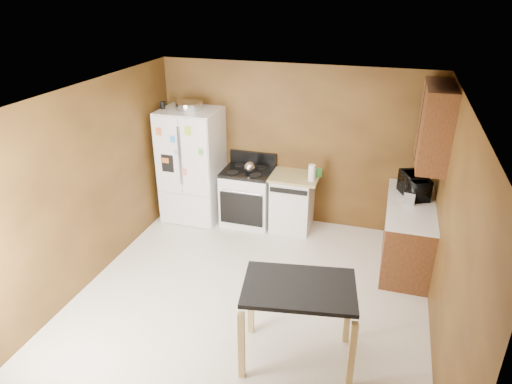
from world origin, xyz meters
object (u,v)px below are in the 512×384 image
at_px(green_canister, 319,173).
at_px(paper_towel, 312,173).
at_px(toaster, 411,196).
at_px(microwave, 414,186).
at_px(refrigerator, 192,165).
at_px(island, 299,298).
at_px(pen_cup, 163,105).
at_px(dishwasher, 292,201).
at_px(kettle, 250,167).
at_px(roasting_pan, 189,106).
at_px(gas_range, 248,196).

bearing_deg(green_canister, paper_towel, -112.88).
bearing_deg(toaster, microwave, 91.03).
distance_m(paper_towel, toaster, 1.44).
relative_size(refrigerator, island, 1.49).
relative_size(toaster, microwave, 0.46).
bearing_deg(microwave, pen_cup, 64.64).
bearing_deg(dishwasher, green_canister, 11.31).
bearing_deg(microwave, refrigerator, 63.49).
relative_size(pen_cup, kettle, 0.64).
relative_size(roasting_pan, microwave, 0.83).
height_order(paper_towel, island, paper_towel).
height_order(kettle, green_canister, kettle).
height_order(toaster, refrigerator, refrigerator).
distance_m(dishwasher, island, 2.80).
xyz_separation_m(roasting_pan, kettle, (0.98, -0.08, -0.87)).
bearing_deg(pen_cup, gas_range, 5.06).
distance_m(kettle, microwave, 2.40).
height_order(refrigerator, dishwasher, refrigerator).
relative_size(pen_cup, dishwasher, 0.12).
relative_size(kettle, refrigerator, 0.09).
height_order(pen_cup, paper_towel, pen_cup).
bearing_deg(roasting_pan, green_canister, 2.92).
distance_m(roasting_pan, microwave, 3.47).
relative_size(microwave, dishwasher, 0.56).
bearing_deg(gas_range, pen_cup, -174.94).
xyz_separation_m(roasting_pan, dishwasher, (1.64, 0.03, -1.40)).
bearing_deg(pen_cup, roasting_pan, 16.00).
relative_size(dishwasher, island, 0.74).
relative_size(pen_cup, microwave, 0.22).
xyz_separation_m(roasting_pan, refrigerator, (0.01, -0.06, -0.95)).
bearing_deg(dishwasher, paper_towel, -18.99).
relative_size(microwave, gas_range, 0.46).
relative_size(roasting_pan, dishwasher, 0.47).
height_order(green_canister, island, green_canister).
relative_size(kettle, island, 0.14).
bearing_deg(green_canister, kettle, -170.21).
bearing_deg(microwave, toaster, 146.29).
relative_size(paper_towel, dishwasher, 0.27).
xyz_separation_m(microwave, dishwasher, (-1.73, 0.25, -0.59)).
height_order(toaster, microwave, microwave).
distance_m(roasting_pan, paper_towel, 2.11).
bearing_deg(kettle, gas_range, 125.24).
relative_size(green_canister, dishwasher, 0.13).
distance_m(toaster, microwave, 0.22).
bearing_deg(roasting_pan, refrigerator, -80.62).
distance_m(paper_towel, island, 2.64).
distance_m(paper_towel, dishwasher, 0.64).
relative_size(microwave, island, 0.42).
relative_size(green_canister, island, 0.10).
xyz_separation_m(gas_range, island, (1.39, -2.68, 0.29)).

